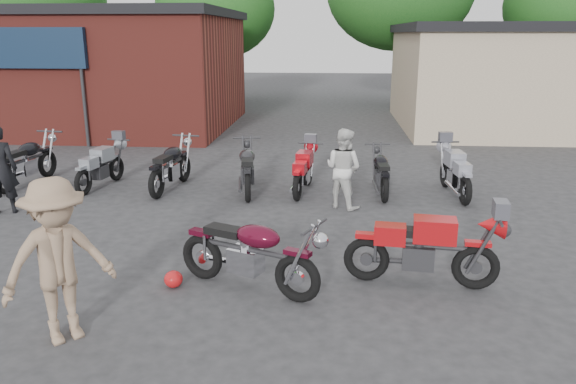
# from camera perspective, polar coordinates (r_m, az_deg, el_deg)

# --- Properties ---
(ground) EXTENTS (90.00, 90.00, 0.00)m
(ground) POSITION_cam_1_polar(r_m,az_deg,el_deg) (7.69, -2.72, -10.55)
(ground) COLOR #2C2C2E
(brick_building) EXTENTS (12.00, 8.00, 4.00)m
(brick_building) POSITION_cam_1_polar(r_m,az_deg,el_deg) (23.11, -21.25, 11.24)
(brick_building) COLOR maroon
(brick_building) RESTS_ON ground
(stucco_building) EXTENTS (10.00, 8.00, 3.50)m
(stucco_building) POSITION_cam_1_polar(r_m,az_deg,el_deg) (23.18, 24.09, 10.33)
(stucco_building) COLOR tan
(stucco_building) RESTS_ON ground
(tree_0) EXTENTS (6.56, 6.56, 8.20)m
(tree_0) POSITION_cam_1_polar(r_m,az_deg,el_deg) (32.47, -23.71, 15.73)
(tree_0) COLOR #134716
(tree_0) RESTS_ON ground
(tree_1) EXTENTS (5.92, 5.92, 7.40)m
(tree_1) POSITION_cam_1_polar(r_m,az_deg,el_deg) (29.44, -7.31, 16.22)
(tree_1) COLOR #134716
(tree_1) RESTS_ON ground
(tree_2) EXTENTS (7.04, 7.04, 8.80)m
(tree_2) POSITION_cam_1_polar(r_m,az_deg,el_deg) (29.02, 11.20, 17.45)
(tree_2) COLOR #134716
(tree_2) RESTS_ON ground
(tree_3) EXTENTS (6.08, 6.08, 7.60)m
(tree_3) POSITION_cam_1_polar(r_m,az_deg,el_deg) (30.90, 26.56, 14.91)
(tree_3) COLOR #134716
(tree_3) RESTS_ON ground
(vintage_motorcycle) EXTENTS (2.22, 1.50, 1.23)m
(vintage_motorcycle) POSITION_cam_1_polar(r_m,az_deg,el_deg) (7.63, -3.87, -5.76)
(vintage_motorcycle) COLOR #450819
(vintage_motorcycle) RESTS_ON ground
(sportbike) EXTENTS (2.12, 0.91, 1.19)m
(sportbike) POSITION_cam_1_polar(r_m,az_deg,el_deg) (8.01, 13.69, -5.27)
(sportbike) COLOR red
(sportbike) RESTS_ON ground
(helmet) EXTENTS (0.26, 0.26, 0.24)m
(helmet) POSITION_cam_1_polar(r_m,az_deg,el_deg) (8.06, -11.56, -8.66)
(helmet) COLOR red
(helmet) RESTS_ON ground
(person_dark) EXTENTS (0.75, 0.62, 1.77)m
(person_dark) POSITION_cam_1_polar(r_m,az_deg,el_deg) (12.21, -27.25, 2.06)
(person_dark) COLOR black
(person_dark) RESTS_ON ground
(person_light) EXTENTS (0.99, 0.94, 1.62)m
(person_light) POSITION_cam_1_polar(r_m,az_deg,el_deg) (11.31, 5.64, 2.40)
(person_light) COLOR silver
(person_light) RESTS_ON ground
(person_tan) EXTENTS (1.40, 1.37, 1.93)m
(person_tan) POSITION_cam_1_polar(r_m,az_deg,el_deg) (6.81, -22.31, -6.53)
(person_tan) COLOR #997B5F
(person_tan) RESTS_ON ground
(row_bike_0) EXTENTS (0.95, 2.21, 1.24)m
(row_bike_0) POSITION_cam_1_polar(r_m,az_deg,el_deg) (14.36, -24.99, 3.09)
(row_bike_0) COLOR black
(row_bike_0) RESTS_ON ground
(row_bike_1) EXTENTS (0.92, 1.94, 1.08)m
(row_bike_1) POSITION_cam_1_polar(r_m,az_deg,el_deg) (13.51, -18.50, 2.69)
(row_bike_1) COLOR #8F959C
(row_bike_1) RESTS_ON ground
(row_bike_2) EXTENTS (0.95, 2.16, 1.21)m
(row_bike_2) POSITION_cam_1_polar(r_m,az_deg,el_deg) (12.90, -11.80, 2.88)
(row_bike_2) COLOR black
(row_bike_2) RESTS_ON ground
(row_bike_3) EXTENTS (0.98, 2.14, 1.20)m
(row_bike_3) POSITION_cam_1_polar(r_m,az_deg,el_deg) (12.44, -4.15, 2.68)
(row_bike_3) COLOR black
(row_bike_3) RESTS_ON ground
(row_bike_4) EXTENTS (0.85, 1.92, 1.08)m
(row_bike_4) POSITION_cam_1_polar(r_m,az_deg,el_deg) (12.41, 1.60, 2.39)
(row_bike_4) COLOR #B30E18
(row_bike_4) RESTS_ON ground
(row_bike_5) EXTENTS (0.69, 1.87, 1.07)m
(row_bike_5) POSITION_cam_1_polar(r_m,az_deg,el_deg) (12.46, 9.42, 2.22)
(row_bike_5) COLOR black
(row_bike_5) RESTS_ON ground
(row_bike_6) EXTENTS (0.83, 2.03, 1.15)m
(row_bike_6) POSITION_cam_1_polar(r_m,az_deg,el_deg) (12.67, 16.64, 2.18)
(row_bike_6) COLOR #9899A6
(row_bike_6) RESTS_ON ground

